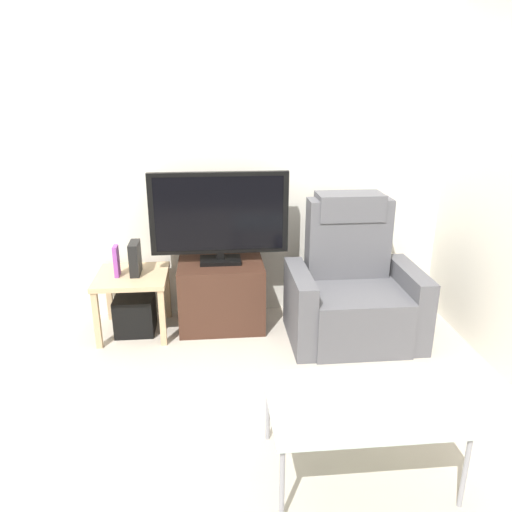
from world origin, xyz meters
TOP-DOWN VIEW (x-y plane):
  - ground_plane at (0.00, 0.00)m, footprint 6.40×6.40m
  - wall_back at (0.00, 1.13)m, footprint 6.40×0.06m
  - tv_stand at (-0.01, 0.82)m, footprint 0.67×0.49m
  - television at (-0.01, 0.84)m, footprint 1.06×0.20m
  - recliner_armchair at (0.99, 0.57)m, footprint 0.98×0.78m
  - side_table at (-0.69, 0.77)m, footprint 0.54×0.54m
  - subwoofer_box at (-0.69, 0.77)m, footprint 0.30×0.30m
  - book_upright at (-0.79, 0.75)m, footprint 0.03×0.10m
  - game_console at (-0.66, 0.78)m, footprint 0.07×0.20m
  - coffee_table at (0.63, -0.84)m, footprint 0.90×0.60m
  - cell_phone at (0.53, -0.89)m, footprint 0.10×0.16m

SIDE VIEW (x-z plane):
  - ground_plane at x=0.00m, z-range 0.00..0.00m
  - subwoofer_box at x=-0.69m, z-range 0.00..0.30m
  - tv_stand at x=-0.01m, z-range 0.00..0.54m
  - recliner_armchair at x=0.99m, z-range -0.17..0.91m
  - coffee_table at x=0.63m, z-range 0.18..0.60m
  - side_table at x=-0.69m, z-range 0.16..0.65m
  - cell_phone at x=0.53m, z-range 0.42..0.43m
  - book_upright at x=-0.79m, z-range 0.49..0.72m
  - game_console at x=-0.66m, z-range 0.49..0.74m
  - television at x=-0.01m, z-range 0.56..1.27m
  - wall_back at x=0.00m, z-range 0.00..2.60m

